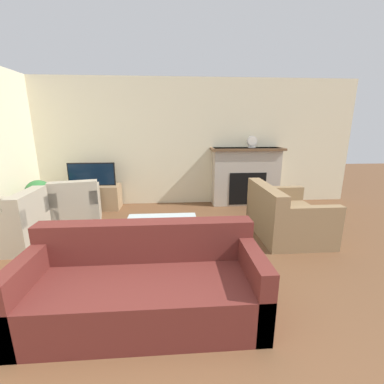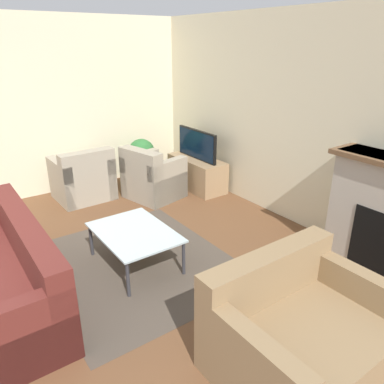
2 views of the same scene
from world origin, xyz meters
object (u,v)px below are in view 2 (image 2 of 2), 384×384
(armchair_by_window, at_px, (84,180))
(coffee_table, at_px, (134,234))
(couch_loveseat, at_px, (299,334))
(tv, at_px, (197,144))
(potted_plant, at_px, (142,156))
(couch_sectional, at_px, (1,278))
(armchair_accent, at_px, (152,179))

(armchair_by_window, distance_m, coffee_table, 2.15)
(couch_loveseat, bearing_deg, armchair_by_window, 91.70)
(coffee_table, bearing_deg, tv, 127.83)
(couch_loveseat, bearing_deg, potted_plant, 76.84)
(couch_loveseat, xyz_separation_m, armchair_by_window, (-4.10, -0.12, 0.02))
(coffee_table, height_order, potted_plant, potted_plant)
(armchair_by_window, bearing_deg, couch_loveseat, 90.30)
(couch_sectional, distance_m, coffee_table, 1.33)
(tv, distance_m, couch_sectional, 3.58)
(tv, bearing_deg, armchair_by_window, -110.26)
(couch_sectional, bearing_deg, armchair_accent, 120.90)
(coffee_table, bearing_deg, potted_plant, 149.78)
(couch_sectional, height_order, couch_loveseat, same)
(armchair_by_window, bearing_deg, tv, 158.35)
(tv, height_order, couch_sectional, tv)
(coffee_table, relative_size, potted_plant, 1.33)
(armchair_accent, height_order, potted_plant, armchair_accent)
(couch_sectional, relative_size, potted_plant, 2.77)
(tv, bearing_deg, couch_sectional, -66.67)
(armchair_accent, xyz_separation_m, coffee_table, (1.56, -1.11, 0.07))
(tv, xyz_separation_m, coffee_table, (1.51, -1.94, -0.37))
(armchair_accent, height_order, coffee_table, armchair_accent)
(couch_sectional, bearing_deg, couch_loveseat, 39.08)
(tv, distance_m, coffee_table, 2.48)
(couch_sectional, height_order, potted_plant, couch_sectional)
(tv, relative_size, couch_sectional, 0.45)
(potted_plant, bearing_deg, armchair_accent, -16.91)
(tv, distance_m, potted_plant, 1.04)
(armchair_by_window, relative_size, potted_plant, 1.09)
(armchair_by_window, xyz_separation_m, coffee_table, (2.14, -0.22, 0.07))
(couch_loveseat, relative_size, coffee_table, 1.27)
(tv, height_order, armchair_by_window, tv)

